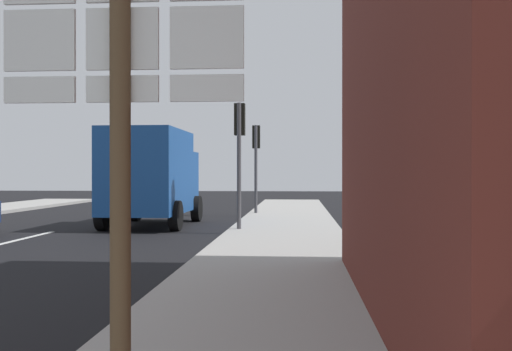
{
  "coord_description": "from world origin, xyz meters",
  "views": [
    {
      "loc": [
        7.09,
        -4.25,
        1.71
      ],
      "look_at": [
        5.95,
        11.54,
        1.64
      ],
      "focal_mm": 40.64,
      "sensor_mm": 36.0,
      "label": 1
    }
  ],
  "objects_px": {
    "traffic_light_near_right": "(240,137)",
    "delivery_truck": "(152,175)",
    "traffic_light_far_right": "(256,149)",
    "route_sign_post": "(121,129)"
  },
  "relations": [
    {
      "from": "traffic_light_far_right",
      "to": "delivery_truck",
      "type": "bearing_deg",
      "value": -123.65
    },
    {
      "from": "route_sign_post",
      "to": "traffic_light_near_right",
      "type": "distance_m",
      "value": 12.5
    },
    {
      "from": "route_sign_post",
      "to": "traffic_light_near_right",
      "type": "height_order",
      "value": "traffic_light_near_right"
    },
    {
      "from": "traffic_light_far_right",
      "to": "route_sign_post",
      "type": "bearing_deg",
      "value": -88.61
    },
    {
      "from": "delivery_truck",
      "to": "traffic_light_far_right",
      "type": "bearing_deg",
      "value": 56.35
    },
    {
      "from": "delivery_truck",
      "to": "route_sign_post",
      "type": "relative_size",
      "value": 1.57
    },
    {
      "from": "delivery_truck",
      "to": "traffic_light_near_right",
      "type": "relative_size",
      "value": 1.36
    },
    {
      "from": "route_sign_post",
      "to": "traffic_light_far_right",
      "type": "distance_m",
      "value": 19.01
    },
    {
      "from": "traffic_light_near_right",
      "to": "traffic_light_far_right",
      "type": "bearing_deg",
      "value": 90.0
    },
    {
      "from": "traffic_light_near_right",
      "to": "delivery_truck",
      "type": "bearing_deg",
      "value": 146.92
    }
  ]
}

